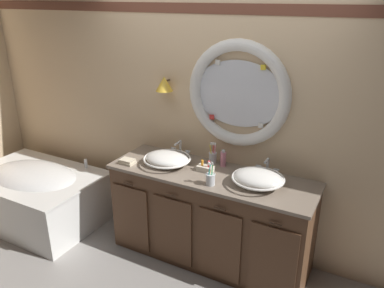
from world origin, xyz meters
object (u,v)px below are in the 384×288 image
object	(u,v)px
sink_basin_right	(258,178)
toiletry_basket	(205,168)
toothbrush_holder_right	(210,178)
toothbrush_holder_left	(213,157)
sink_basin_left	(167,159)
folded_hand_towel	(127,162)
bathtub	(36,193)
soap_dispenser	(223,159)

from	to	relation	value
sink_basin_right	toiletry_basket	bearing A→B (deg)	174.91
toiletry_basket	toothbrush_holder_right	bearing A→B (deg)	-54.82
toothbrush_holder_left	toiletry_basket	size ratio (longest dim) A/B	1.41
sink_basin_left	folded_hand_towel	bearing A→B (deg)	-155.42
sink_basin_left	folded_hand_towel	distance (m)	0.39
sink_basin_left	toiletry_basket	world-z (taller)	sink_basin_left
sink_basin_left	toothbrush_holder_right	bearing A→B (deg)	-17.93
sink_basin_right	bathtub	bearing A→B (deg)	-172.96
sink_basin_right	sink_basin_left	bearing A→B (deg)	180.00
toothbrush_holder_right	sink_basin_right	bearing A→B (deg)	25.77
toothbrush_holder_right	soap_dispenser	bearing A→B (deg)	98.40
sink_basin_left	sink_basin_right	xyz separation A→B (m)	(0.91, -0.00, 0.01)
bathtub	sink_basin_right	bearing A→B (deg)	7.04
bathtub	toothbrush_holder_right	xyz separation A→B (m)	(2.11, 0.13, 0.62)
folded_hand_towel	toothbrush_holder_right	bearing A→B (deg)	-0.92
toothbrush_holder_left	soap_dispenser	bearing A→B (deg)	-10.22
toiletry_basket	sink_basin_left	bearing A→B (deg)	-173.16
sink_basin_right	folded_hand_towel	distance (m)	1.27
soap_dispenser	folded_hand_towel	world-z (taller)	soap_dispenser
folded_hand_towel	soap_dispenser	bearing A→B (deg)	24.85
sink_basin_left	toothbrush_holder_left	size ratio (longest dim) A/B	2.12
bathtub	sink_basin_left	xyz separation A→B (m)	(1.57, 0.31, 0.63)
bathtub	folded_hand_towel	world-z (taller)	folded_hand_towel
sink_basin_left	sink_basin_right	bearing A→B (deg)	-0.00
toiletry_basket	sink_basin_right	bearing A→B (deg)	-5.09
sink_basin_left	folded_hand_towel	size ratio (longest dim) A/B	3.22
toothbrush_holder_right	sink_basin_left	bearing A→B (deg)	162.07
toothbrush_holder_left	folded_hand_towel	bearing A→B (deg)	-150.31
sink_basin_left	bathtub	bearing A→B (deg)	-168.97
bathtub	toiletry_basket	bearing A→B (deg)	10.21
toothbrush_holder_right	toothbrush_holder_left	bearing A→B (deg)	112.87
bathtub	folded_hand_towel	xyz separation A→B (m)	(1.22, 0.14, 0.59)
sink_basin_right	folded_hand_towel	world-z (taller)	sink_basin_right
toothbrush_holder_right	folded_hand_towel	distance (m)	0.90
toothbrush_holder_right	toiletry_basket	size ratio (longest dim) A/B	1.42
soap_dispenser	toiletry_basket	world-z (taller)	soap_dispenser
bathtub	sink_basin_left	distance (m)	1.72
toothbrush_holder_left	toiletry_basket	xyz separation A→B (m)	(0.02, -0.20, -0.03)
toothbrush_holder_left	sink_basin_left	bearing A→B (deg)	-145.82
sink_basin_left	toiletry_basket	size ratio (longest dim) A/B	2.99
sink_basin_right	toothbrush_holder_right	bearing A→B (deg)	-154.23
toothbrush_holder_left	toothbrush_holder_right	xyz separation A→B (m)	(0.18, -0.42, -0.00)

